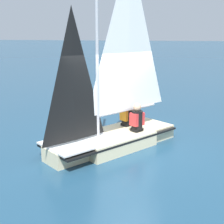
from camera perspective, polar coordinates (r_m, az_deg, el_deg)
The scene contains 4 objects.
ground_plane at distance 8.50m, azimuth 0.00°, elevation -6.41°, with size 260.00×260.00×0.00m, color navy.
sailboat_main at distance 8.28m, azimuth 0.20°, elevation -1.05°, with size 3.19×3.87×5.23m.
sailor_helm at distance 8.55m, azimuth 4.59°, elevation -1.97°, with size 0.42×0.43×1.16m.
sailor_crew at distance 9.05m, azimuth 2.74°, elevation -0.95°, with size 0.42×0.43×1.16m.
Camera 1 is at (-2.15, 7.67, 2.98)m, focal length 50.00 mm.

